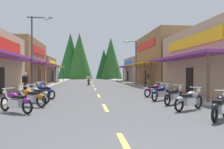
# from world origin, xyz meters

# --- Properties ---
(ground) EXTENTS (10.08, 75.60, 0.10)m
(ground) POSITION_xyz_m (0.00, 22.80, -0.05)
(ground) COLOR #4C4C4F
(sidewalk_left) EXTENTS (2.18, 75.60, 0.12)m
(sidewalk_left) POSITION_xyz_m (-6.13, 22.80, 0.06)
(sidewalk_left) COLOR gray
(sidewalk_left) RESTS_ON ground
(sidewalk_right) EXTENTS (2.18, 75.60, 0.12)m
(sidewalk_right) POSITION_xyz_m (6.13, 22.80, 0.06)
(sidewalk_right) COLOR #9E9991
(sidewalk_right) RESTS_ON ground
(centerline_dashes) EXTENTS (0.16, 53.18, 0.01)m
(centerline_dashes) POSITION_xyz_m (0.00, 27.62, 0.01)
(centerline_dashes) COLOR #E0C64C
(centerline_dashes) RESTS_ON ground
(storefront_left_middle) EXTENTS (9.16, 10.75, 5.98)m
(storefront_left_middle) POSITION_xyz_m (-10.87, 27.56, 2.99)
(storefront_left_middle) COLOR olive
(storefront_left_middle) RESTS_ON ground
(storefront_left_far) EXTENTS (8.31, 10.35, 4.56)m
(storefront_left_far) POSITION_xyz_m (-10.44, 39.08, 2.29)
(storefront_left_far) COLOR brown
(storefront_left_far) RESTS_ON ground
(storefront_right_middle) EXTENTS (8.12, 12.91, 7.00)m
(storefront_right_middle) POSITION_xyz_m (10.35, 27.08, 3.50)
(storefront_right_middle) COLOR olive
(storefront_right_middle) RESTS_ON ground
(storefront_right_far) EXTENTS (9.55, 9.51, 4.63)m
(storefront_right_far) POSITION_xyz_m (11.05, 39.96, 2.32)
(storefront_right_far) COLOR gray
(storefront_right_far) RESTS_ON ground
(streetlamp_left) EXTENTS (2.11, 0.30, 6.44)m
(streetlamp_left) POSITION_xyz_m (-5.13, 16.19, 4.17)
(streetlamp_left) COLOR #474C51
(streetlamp_left) RESTS_ON ground
(streetlamp_right) EXTENTS (2.11, 0.30, 5.86)m
(streetlamp_right) POSITION_xyz_m (5.11, 24.99, 3.85)
(streetlamp_right) COLOR #474C51
(streetlamp_right) RESTS_ON ground
(motorcycle_parked_right_0) EXTENTS (1.58, 1.58, 1.04)m
(motorcycle_parked_right_0) POSITION_xyz_m (3.91, 4.61, 0.49)
(motorcycle_parked_right_0) COLOR black
(motorcycle_parked_right_0) RESTS_ON ground
(motorcycle_parked_right_1) EXTENTS (1.89, 1.18, 1.04)m
(motorcycle_parked_right_1) POSITION_xyz_m (3.71, 6.64, 0.49)
(motorcycle_parked_right_1) COLOR black
(motorcycle_parked_right_1) RESTS_ON ground
(motorcycle_parked_right_2) EXTENTS (1.66, 1.51, 1.04)m
(motorcycle_parked_right_2) POSITION_xyz_m (3.79, 8.57, 0.49)
(motorcycle_parked_right_2) COLOR black
(motorcycle_parked_right_2) RESTS_ON ground
(motorcycle_parked_right_3) EXTENTS (1.69, 1.47, 1.04)m
(motorcycle_parked_right_3) POSITION_xyz_m (3.66, 10.28, 0.49)
(motorcycle_parked_right_3) COLOR black
(motorcycle_parked_right_3) RESTS_ON ground
(motorcycle_parked_right_4) EXTENTS (1.85, 1.25, 1.04)m
(motorcycle_parked_right_4) POSITION_xyz_m (3.90, 12.39, 0.49)
(motorcycle_parked_right_4) COLOR black
(motorcycle_parked_right_4) RESTS_ON ground
(motorcycle_parked_left_0) EXTENTS (1.76, 1.38, 1.04)m
(motorcycle_parked_left_0) POSITION_xyz_m (-3.88, 6.90, 0.49)
(motorcycle_parked_left_0) COLOR black
(motorcycle_parked_left_0) RESTS_ON ground
(motorcycle_parked_left_1) EXTENTS (1.84, 1.26, 1.04)m
(motorcycle_parked_left_1) POSITION_xyz_m (-3.69, 8.58, 0.49)
(motorcycle_parked_left_1) COLOR black
(motorcycle_parked_left_1) RESTS_ON ground
(motorcycle_parked_left_2) EXTENTS (1.72, 1.43, 1.04)m
(motorcycle_parked_left_2) POSITION_xyz_m (-3.70, 10.06, 0.49)
(motorcycle_parked_left_2) COLOR black
(motorcycle_parked_left_2) RESTS_ON ground
(motorcycle_parked_left_3) EXTENTS (1.79, 1.34, 1.04)m
(motorcycle_parked_left_3) POSITION_xyz_m (-3.71, 11.98, 0.49)
(motorcycle_parked_left_3) COLOR black
(motorcycle_parked_left_3) RESTS_ON ground
(motorcycle_parked_left_4) EXTENTS (1.34, 1.79, 1.04)m
(motorcycle_parked_left_4) POSITION_xyz_m (-3.98, 13.42, 0.49)
(motorcycle_parked_left_4) COLOR black
(motorcycle_parked_left_4) RESTS_ON ground
(rider_cruising_lead) EXTENTS (0.60, 2.14, 1.57)m
(rider_cruising_lead) POSITION_xyz_m (-0.62, 28.20, 0.66)
(rider_cruising_lead) COLOR black
(rider_cruising_lead) RESTS_ON ground
(pedestrian_by_shop) EXTENTS (0.50, 0.41, 1.73)m
(pedestrian_by_shop) POSITION_xyz_m (-5.55, 14.55, 1.01)
(pedestrian_by_shop) COLOR black
(pedestrian_by_shop) RESTS_ON ground
(pedestrian_strolling) EXTENTS (0.43, 0.46, 1.80)m
(pedestrian_strolling) POSITION_xyz_m (6.69, 23.65, 1.05)
(pedestrian_strolling) COLOR #B2A599
(pedestrian_strolling) RESTS_ON ground
(treeline_backdrop) EXTENTS (19.16, 12.17, 13.30)m
(treeline_backdrop) POSITION_xyz_m (1.07, 61.55, 6.06)
(treeline_backdrop) COLOR #285B23
(treeline_backdrop) RESTS_ON ground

